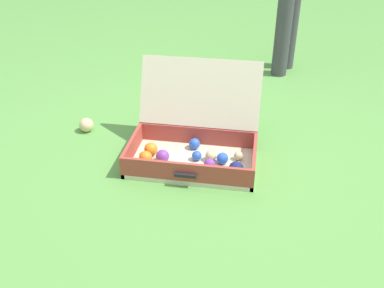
# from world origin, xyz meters

# --- Properties ---
(ground_plane) EXTENTS (16.00, 16.00, 0.00)m
(ground_plane) POSITION_xyz_m (0.00, 0.00, 0.00)
(ground_plane) COLOR #569342
(open_suitcase) EXTENTS (0.67, 0.58, 0.48)m
(open_suitcase) POSITION_xyz_m (-0.09, 0.09, 0.11)
(open_suitcase) COLOR beige
(open_suitcase) RESTS_ON ground
(stray_ball_on_grass) EXTENTS (0.09, 0.09, 0.09)m
(stray_ball_on_grass) POSITION_xyz_m (-0.78, 0.27, 0.04)
(stray_ball_on_grass) COLOR #D1B784
(stray_ball_on_grass) RESTS_ON ground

